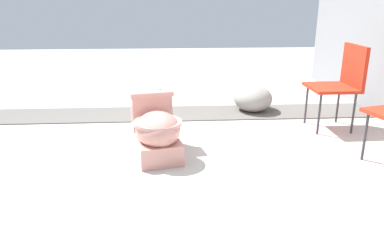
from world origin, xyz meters
The scene contains 5 objects.
ground_plane centered at (0.00, 0.00, 0.00)m, with size 14.00×14.00×0.00m, color #B7B2A8.
gravel_strip centered at (-1.19, 0.50, 0.01)m, with size 0.56×8.00×0.01m, color #605B56.
toilet centered at (-0.03, 0.22, 0.22)m, with size 0.69×0.49×0.52m.
folding_chair_left centered at (-0.61, 2.04, 0.51)m, with size 0.44×0.44×0.83m.
boulder_near centered at (-1.25, 1.31, 0.15)m, with size 0.48×0.44×0.30m, color gray.
Camera 1 is at (2.89, 0.34, 1.26)m, focal length 35.00 mm.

